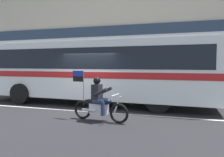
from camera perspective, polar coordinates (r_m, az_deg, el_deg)
ground_plane at (r=9.93m, az=-6.11°, el=-7.91°), size 60.00×60.00×0.00m
sidewalk_curb at (r=14.69m, az=1.64°, el=-3.77°), size 28.00×3.80×0.15m
lane_center_stripe at (r=9.39m, az=-7.55°, el=-8.57°), size 26.60×0.14×0.01m
office_building_facade at (r=17.27m, az=3.76°, el=17.46°), size 28.00×0.89×12.16m
transit_bus at (r=10.89m, az=-4.44°, el=3.12°), size 11.76×2.98×3.22m
motorcycle_with_rider at (r=7.63m, az=-3.38°, el=-6.36°), size 2.18×0.68×1.78m
fire_hydrant at (r=14.36m, az=-10.77°, el=-2.23°), size 0.22×0.30×0.75m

